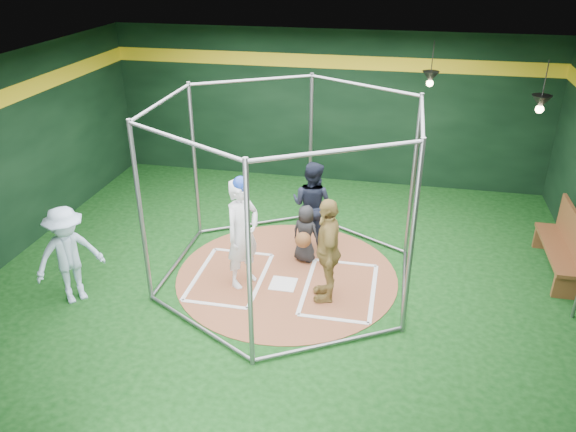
% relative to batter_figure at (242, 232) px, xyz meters
% --- Properties ---
extents(room_shell, '(10.10, 9.10, 3.53)m').
position_rel_batter_figure_xyz_m(room_shell, '(0.66, 0.38, 0.79)').
color(room_shell, '#0B330D').
rests_on(room_shell, ground).
extents(clay_disc, '(3.80, 3.80, 0.01)m').
position_rel_batter_figure_xyz_m(clay_disc, '(0.66, 0.37, -0.96)').
color(clay_disc, '#975537').
rests_on(clay_disc, ground).
extents(home_plate, '(0.43, 0.43, 0.01)m').
position_rel_batter_figure_xyz_m(home_plate, '(0.66, 0.07, -0.95)').
color(home_plate, white).
rests_on(home_plate, clay_disc).
extents(batter_box_left, '(1.17, 1.77, 0.01)m').
position_rel_batter_figure_xyz_m(batter_box_left, '(-0.29, 0.12, -0.95)').
color(batter_box_left, white).
rests_on(batter_box_left, clay_disc).
extents(batter_box_right, '(1.17, 1.77, 0.01)m').
position_rel_batter_figure_xyz_m(batter_box_right, '(1.61, 0.12, -0.95)').
color(batter_box_right, white).
rests_on(batter_box_right, clay_disc).
extents(batting_cage, '(4.05, 4.67, 3.00)m').
position_rel_batter_figure_xyz_m(batting_cage, '(0.66, 0.37, 0.53)').
color(batting_cage, gray).
rests_on(batting_cage, ground).
extents(pendant_lamp_near, '(0.34, 0.34, 0.90)m').
position_rel_batter_figure_xyz_m(pendant_lamp_near, '(2.86, 3.97, 1.77)').
color(pendant_lamp_near, black).
rests_on(pendant_lamp_near, room_shell).
extents(pendant_lamp_far, '(0.34, 0.34, 0.90)m').
position_rel_batter_figure_xyz_m(pendant_lamp_far, '(4.66, 2.37, 1.77)').
color(pendant_lamp_far, black).
rests_on(pendant_lamp_far, room_shell).
extents(batter_figure, '(0.71, 0.81, 1.93)m').
position_rel_batter_figure_xyz_m(batter_figure, '(0.00, 0.00, 0.00)').
color(batter_figure, white).
rests_on(batter_figure, clay_disc).
extents(visitor_leopard, '(0.59, 1.08, 1.74)m').
position_rel_batter_figure_xyz_m(visitor_leopard, '(1.41, -0.14, -0.09)').
color(visitor_leopard, tan).
rests_on(visitor_leopard, clay_disc).
extents(catcher_figure, '(0.60, 0.63, 1.06)m').
position_rel_batter_figure_xyz_m(catcher_figure, '(0.88, 0.92, -0.42)').
color(catcher_figure, black).
rests_on(catcher_figure, clay_disc).
extents(umpire, '(0.97, 0.86, 1.67)m').
position_rel_batter_figure_xyz_m(umpire, '(0.89, 1.52, -0.12)').
color(umpire, black).
rests_on(umpire, clay_disc).
extents(bystander_blue, '(1.16, 1.19, 1.63)m').
position_rel_batter_figure_xyz_m(bystander_blue, '(-2.52, -1.01, -0.15)').
color(bystander_blue, '#AECAE7').
rests_on(bystander_blue, ground).
extents(dugout_bench, '(0.44, 1.88, 1.10)m').
position_rel_batter_figure_xyz_m(dugout_bench, '(5.29, 1.46, -0.41)').
color(dugout_bench, brown).
rests_on(dugout_bench, ground).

